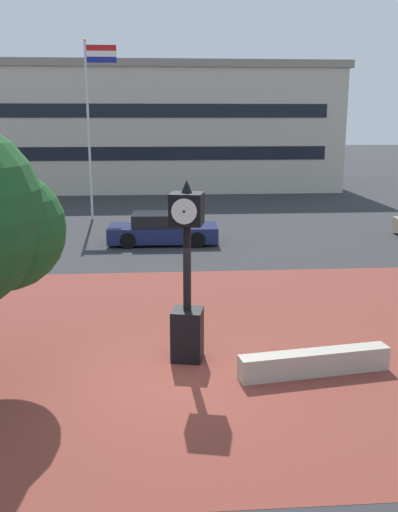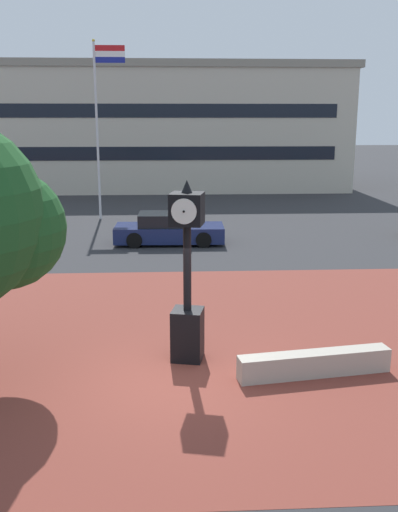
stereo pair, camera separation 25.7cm
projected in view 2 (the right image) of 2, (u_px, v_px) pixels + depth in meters
The scene contains 7 objects.
ground_plane at pixel (165, 380), 11.51m from camera, with size 200.00×200.00×0.00m, color #2D2D30.
plaza_brick_paving at pixel (166, 340), 13.60m from camera, with size 44.00×12.30×0.01m, color brown.
planter_wall at pixel (314, 364), 11.68m from camera, with size 3.20×0.40×0.50m, color #ADA393.
street_clock at pixel (187, 284), 12.14m from camera, with size 0.78×0.81×3.91m.
car_street_far at pixel (168, 230), 23.94m from camera, with size 4.56×2.03×1.28m.
flagpole_primary at pixel (99, 118), 28.64m from camera, with size 1.57×0.14×8.86m.
civic_building at pixel (149, 127), 43.85m from camera, with size 29.03×12.08×8.89m.
Camera 2 is at (0.11, -10.62, 5.14)m, focal length 40.17 mm.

